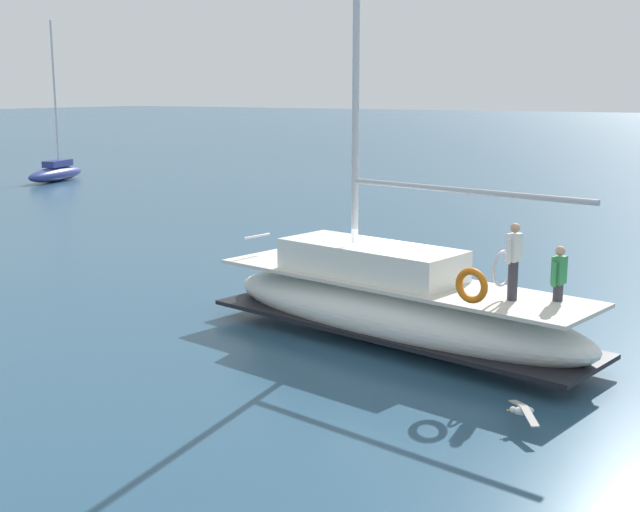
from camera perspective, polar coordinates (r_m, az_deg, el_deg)
ground_plane at (r=19.97m, az=5.43°, el=-5.27°), size 400.00×400.00×0.00m
main_sailboat at (r=19.07m, az=4.95°, el=-3.20°), size 3.97×9.87×13.46m
moored_sloop_far at (r=55.26m, az=-17.43°, el=5.50°), size 5.65×2.79×9.76m
seagull at (r=14.84m, az=13.55°, el=-10.13°), size 1.03×0.83×0.17m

